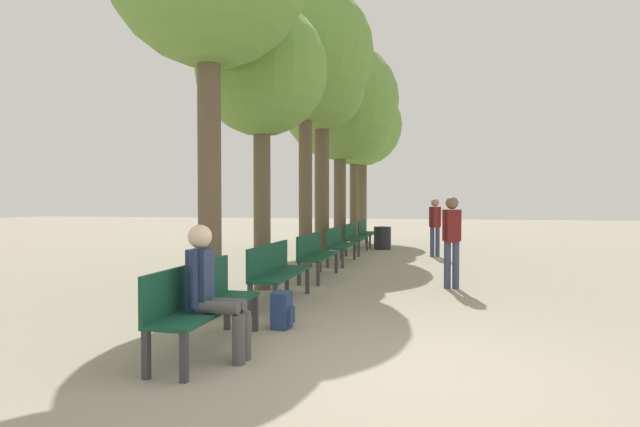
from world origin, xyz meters
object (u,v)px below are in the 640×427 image
at_px(bench_row_5, 365,231).
at_px(tree_row_5, 354,125).
at_px(bench_row_2, 315,252).
at_px(bench_row_1, 276,268).
at_px(bench_row_0, 201,300).
at_px(pedestrian_near, 435,223).
at_px(bench_row_4, 354,236).
at_px(tree_row_2, 305,55).
at_px(tree_row_6, 362,127).
at_px(tree_row_1, 262,73).
at_px(trash_bin, 382,238).
at_px(backpack, 282,310).
at_px(bench_row_3, 338,242).
at_px(pedestrian_mid, 452,236).
at_px(tree_row_4, 340,102).
at_px(person_seated, 212,288).
at_px(tree_row_3, 322,92).

distance_m(bench_row_5, tree_row_5, 4.03).
bearing_deg(bench_row_2, bench_row_5, 90.00).
xyz_separation_m(bench_row_1, bench_row_5, (0.00, 9.80, 0.00)).
distance_m(bench_row_0, pedestrian_near, 9.72).
bearing_deg(bench_row_4, tree_row_5, 99.37).
bearing_deg(tree_row_2, tree_row_6, 90.00).
relative_size(tree_row_1, tree_row_5, 0.84).
xyz_separation_m(tree_row_1, trash_bin, (1.29, 7.71, -3.37)).
height_order(bench_row_1, backpack, bench_row_1).
bearing_deg(bench_row_3, pedestrian_mid, -49.42).
bearing_deg(pedestrian_mid, tree_row_4, 116.40).
xyz_separation_m(tree_row_4, person_seated, (0.83, -10.99, -3.93)).
height_order(bench_row_1, tree_row_5, tree_row_5).
relative_size(bench_row_4, pedestrian_near, 1.11).
xyz_separation_m(bench_row_4, person_seated, (0.23, -10.03, 0.17)).
height_order(bench_row_3, bench_row_5, same).
xyz_separation_m(bench_row_0, tree_row_5, (-0.60, 13.46, 3.79)).
xyz_separation_m(tree_row_6, backpack, (1.13, -14.51, -4.34)).
distance_m(bench_row_5, backpack, 11.20).
xyz_separation_m(bench_row_2, trash_bin, (0.68, 6.35, -0.16)).
bearing_deg(tree_row_6, tree_row_4, -90.00).
relative_size(bench_row_5, tree_row_2, 0.27).
bearing_deg(backpack, tree_row_1, 114.62).
height_order(bench_row_5, pedestrian_near, pedestrian_near).
distance_m(bench_row_1, bench_row_2, 2.45).
relative_size(bench_row_4, trash_bin, 2.48).
height_order(tree_row_2, person_seated, tree_row_2).
height_order(bench_row_3, pedestrian_near, pedestrian_near).
bearing_deg(tree_row_5, tree_row_4, -90.00).
bearing_deg(trash_bin, tree_row_2, -105.14).
distance_m(bench_row_5, trash_bin, 1.22).
distance_m(bench_row_3, tree_row_5, 7.22).
bearing_deg(tree_row_5, pedestrian_near, -54.18).
bearing_deg(bench_row_0, backpack, 63.72).
distance_m(bench_row_4, bench_row_5, 2.45).
xyz_separation_m(bench_row_3, bench_row_4, (0.00, 2.45, 0.00)).
bearing_deg(pedestrian_near, backpack, -102.02).
relative_size(bench_row_5, tree_row_3, 0.31).
relative_size(bench_row_1, bench_row_5, 1.00).
bearing_deg(tree_row_1, tree_row_2, 90.00).
height_order(bench_row_2, backpack, bench_row_2).
bearing_deg(bench_row_3, tree_row_1, -99.01).
height_order(tree_row_1, tree_row_6, tree_row_6).
bearing_deg(bench_row_4, trash_bin, 64.86).
distance_m(tree_row_1, tree_row_6, 12.07).
bearing_deg(tree_row_6, bench_row_1, -87.36).
distance_m(tree_row_3, tree_row_5, 5.25).
height_order(bench_row_5, tree_row_5, tree_row_5).
distance_m(bench_row_0, tree_row_3, 9.10).
height_order(bench_row_3, tree_row_4, tree_row_4).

